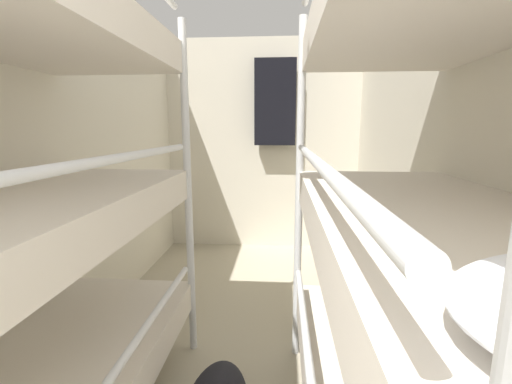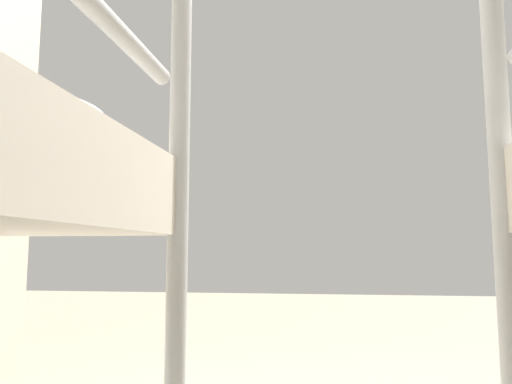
% 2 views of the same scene
% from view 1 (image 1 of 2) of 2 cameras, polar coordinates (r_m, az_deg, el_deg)
% --- Properties ---
extents(wall_left, '(0.06, 4.47, 2.35)m').
position_cam_1_polar(wall_left, '(2.18, -33.28, 3.53)').
color(wall_left, beige).
rests_on(wall_left, ground_plane).
extents(wall_right, '(0.06, 4.47, 2.35)m').
position_cam_1_polar(wall_right, '(1.95, 31.40, 3.07)').
color(wall_right, beige).
rests_on(wall_right, ground_plane).
extents(wall_back, '(2.27, 0.06, 2.35)m').
position_cam_1_polar(wall_back, '(3.94, 1.06, 7.60)').
color(wall_back, beige).
rests_on(wall_back, ground_plane).
extents(bunk_stack_right_near, '(0.78, 1.86, 1.99)m').
position_cam_1_polar(bunk_stack_right_near, '(1.12, 29.39, -6.80)').
color(bunk_stack_right_near, silver).
rests_on(bunk_stack_right_near, ground_plane).
extents(hanging_coat, '(0.44, 0.12, 0.90)m').
position_cam_1_polar(hanging_coat, '(3.79, 3.22, 14.65)').
color(hanging_coat, black).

